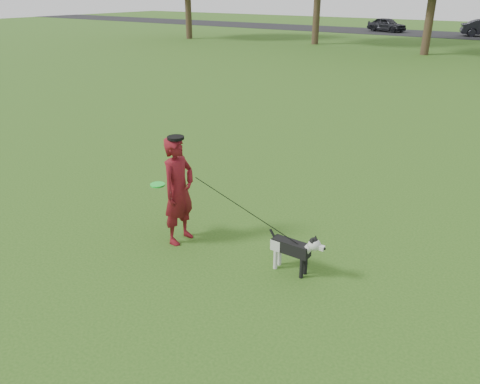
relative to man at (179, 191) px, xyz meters
The scene contains 5 objects.
ground 1.37m from the man, ahead, with size 120.00×120.00×0.00m, color #285116.
man is the anchor object (origin of this frame).
dog 1.98m from the man, ahead, with size 0.87×0.17×0.66m.
car_left 41.17m from the man, 104.26° to the left, with size 1.44×3.59×1.22m, color black.
man_held_items 1.21m from the man, ahead, with size 2.56×0.35×1.26m.
Camera 1 is at (3.39, -4.73, 3.66)m, focal length 35.00 mm.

